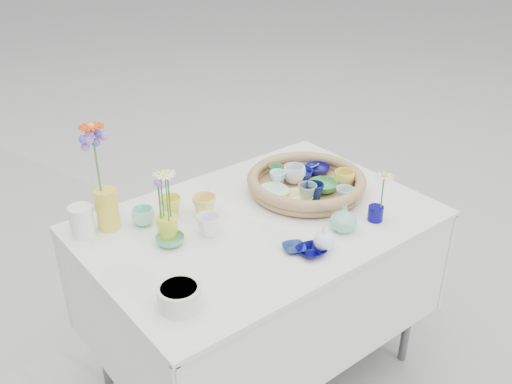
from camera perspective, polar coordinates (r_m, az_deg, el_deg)
ground at (r=2.59m, az=0.29°, el=-17.35°), size 80.00×80.00×0.00m
display_table at (r=2.59m, az=0.29°, el=-17.35°), size 1.26×0.86×0.77m
wicker_tray at (r=2.28m, az=5.05°, el=0.90°), size 0.47×0.47×0.08m
tray_ceramic_0 at (r=2.35m, az=4.12°, el=1.77°), size 0.15×0.15×0.04m
tray_ceramic_1 at (r=2.41m, az=6.16°, el=2.25°), size 0.14×0.14×0.03m
tray_ceramic_2 at (r=2.31m, az=8.79°, el=1.32°), size 0.10×0.10×0.07m
tray_ceramic_3 at (r=2.27m, az=6.76°, el=0.55°), size 0.14×0.14×0.04m
tray_ceramic_4 at (r=2.18m, az=5.14°, el=-0.08°), size 0.09×0.09×0.07m
tray_ceramic_5 at (r=2.22m, az=1.72°, el=-0.04°), size 0.13×0.13×0.03m
tray_ceramic_6 at (r=2.29m, az=2.18°, el=1.34°), size 0.09×0.09×0.06m
tray_ceramic_7 at (r=2.31m, az=3.85°, el=1.78°), size 0.10×0.10×0.07m
tray_ceramic_8 at (r=2.45m, az=5.06°, el=2.72°), size 0.10×0.10×0.02m
tray_ceramic_9 at (r=2.19m, az=5.85°, el=0.04°), size 0.10×0.10×0.07m
tray_ceramic_10 at (r=2.19m, az=4.12°, el=-0.57°), size 0.15×0.15×0.03m
tray_ceramic_11 at (r=2.19m, az=8.85°, el=-0.33°), size 0.08×0.08×0.06m
tray_ceramic_12 at (r=2.35m, az=2.04°, el=2.06°), size 0.08×0.08×0.05m
loose_ceramic_0 at (r=2.14m, az=-8.51°, el=-1.38°), size 0.10×0.10×0.07m
loose_ceramic_1 at (r=2.11m, az=-5.18°, el=-1.43°), size 0.12×0.12×0.08m
loose_ceramic_2 at (r=1.98m, az=-8.59°, el=-4.80°), size 0.11×0.11×0.03m
loose_ceramic_3 at (r=2.00m, az=-4.80°, el=-3.33°), size 0.10×0.10×0.08m
loose_ceramic_4 at (r=1.93m, az=3.80°, el=-5.61°), size 0.10×0.10×0.02m
loose_ceramic_5 at (r=2.10m, az=-11.22°, el=-2.41°), size 0.10×0.10×0.06m
loose_ceramic_6 at (r=1.92m, az=5.53°, el=-5.93°), size 0.11×0.11×0.02m
fluted_bowl at (r=1.70m, az=-7.67°, el=-10.33°), size 0.17×0.17×0.07m
bud_vase_paleblue at (r=1.92m, az=6.88°, el=-4.36°), size 0.10×0.10×0.11m
bud_vase_seafoam at (r=2.04m, az=8.78°, el=-2.58°), size 0.12×0.12×0.10m
bud_vase_cobalt at (r=2.13m, az=11.87°, el=-2.10°), size 0.06×0.06×0.06m
single_daisy at (r=2.09m, az=12.53°, el=-0.00°), size 0.10×0.10×0.15m
tall_vase_yellow at (r=2.09m, az=-14.64°, el=-1.66°), size 0.11×0.11×0.15m
gerbera at (r=2.00m, az=-15.70°, el=3.13°), size 0.13×0.13×0.26m
hydrangea at (r=2.01m, az=-15.58°, el=2.55°), size 0.08×0.08×0.26m
white_pitcher at (r=2.08m, az=-17.03°, el=-2.79°), size 0.14×0.12×0.11m
daisy_cup at (r=2.01m, az=-8.85°, el=-3.44°), size 0.08×0.08×0.08m
daisy_posy at (r=1.94m, az=-8.85°, el=-0.45°), size 0.11×0.11×0.17m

